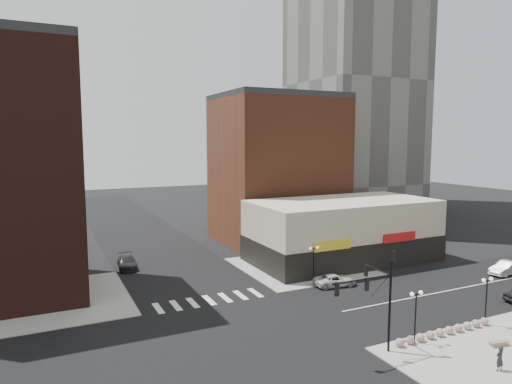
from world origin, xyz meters
TOP-DOWN VIEW (x-y plane):
  - ground at (0.00, 0.00)m, footprint 240.00×240.00m
  - road_ew at (0.00, 0.00)m, footprint 200.00×14.00m
  - road_ns at (0.00, 0.00)m, footprint 14.00×200.00m
  - sidewalk_nw at (-14.50, 14.50)m, footprint 15.00×15.00m
  - sidewalk_ne at (14.50, 14.50)m, footprint 15.00×15.00m
  - building_ne_midrise at (19.00, 29.50)m, footprint 18.00×15.00m
  - tower_far at (60.00, 56.00)m, footprint 18.00×18.00m
  - building_ne_row at (21.00, 15.00)m, footprint 24.20×12.20m
  - traffic_signal at (7.24, -7.83)m, footprint 5.59×3.09m
  - street_lamp_se_a at (11.00, -8.00)m, footprint 1.22×0.32m
  - street_lamp_se_b at (19.00, -8.00)m, footprint 1.22×0.32m
  - street_lamp_ne at (12.00, 8.00)m, footprint 1.22×0.32m
  - bollard_row at (14.23, -8.00)m, footprint 10.11×0.66m
  - white_suv at (13.77, 6.50)m, footprint 4.87×2.66m
  - silver_sedan at (34.62, 1.30)m, footprint 4.92×2.13m
  - dark_sedan_north at (-5.42, 23.46)m, footprint 2.59×5.37m
  - pedestrian at (13.04, -13.73)m, footprint 0.65×0.43m
  - stone_bench at (16.48, -11.16)m, footprint 1.65×0.77m

SIDE VIEW (x-z plane):
  - ground at x=0.00m, z-range 0.00..0.00m
  - road_ew at x=0.00m, z-range 0.00..0.02m
  - road_ns at x=0.00m, z-range 0.00..0.02m
  - sidewalk_nw at x=-14.50m, z-range 0.00..0.12m
  - sidewalk_ne at x=14.50m, z-range 0.00..0.12m
  - stone_bench at x=16.48m, z-range 0.13..0.50m
  - bollard_row at x=14.23m, z-range 0.12..0.78m
  - white_suv at x=13.77m, z-range 0.00..1.29m
  - dark_sedan_north at x=-5.42m, z-range 0.00..1.51m
  - silver_sedan at x=34.62m, z-range 0.00..1.58m
  - pedestrian at x=13.04m, z-range 0.12..1.88m
  - street_lamp_se_a at x=11.00m, z-range 1.21..5.37m
  - street_lamp_se_b at x=19.00m, z-range 1.21..5.37m
  - street_lamp_ne at x=12.00m, z-range 1.21..5.37m
  - building_ne_row at x=21.00m, z-range -0.70..7.30m
  - traffic_signal at x=7.24m, z-range 1.07..8.85m
  - building_ne_midrise at x=19.00m, z-range 0.00..22.00m
  - tower_far at x=60.00m, z-range 0.00..82.00m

